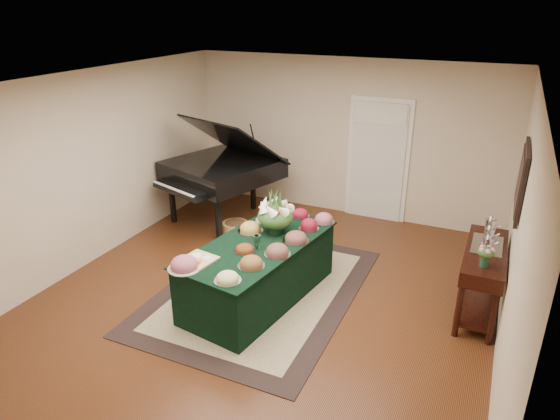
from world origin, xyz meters
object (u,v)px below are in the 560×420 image
at_px(floral_centerpiece, 275,213).
at_px(buffet_table, 259,271).
at_px(grand_piano, 222,169).
at_px(mahogany_sideboard, 484,264).

bearing_deg(floral_centerpiece, buffet_table, -99.57).
relative_size(buffet_table, floral_centerpiece, 4.94).
relative_size(floral_centerpiece, grand_piano, 0.22).
bearing_deg(floral_centerpiece, mahogany_sideboard, 10.08).
bearing_deg(buffet_table, grand_piano, 130.46).
distance_m(buffet_table, mahogany_sideboard, 2.70).
relative_size(buffet_table, mahogany_sideboard, 1.68).
height_order(buffet_table, grand_piano, grand_piano).
bearing_deg(mahogany_sideboard, floral_centerpiece, -169.92).
relative_size(floral_centerpiece, mahogany_sideboard, 0.34).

